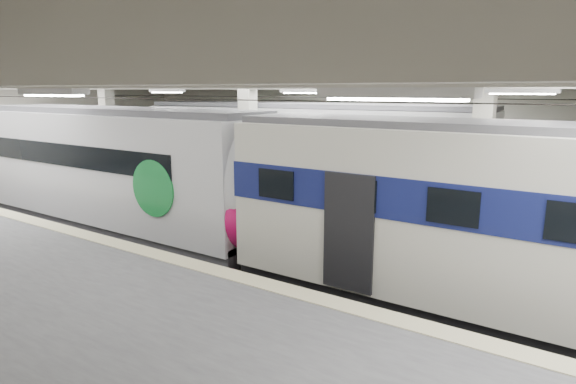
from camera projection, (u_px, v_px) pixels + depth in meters
The scene contains 4 objects.
station_hall at pixel (224, 162), 11.84m from camera, with size 36.00×24.00×5.75m.
modern_emu at pixel (140, 174), 16.38m from camera, with size 13.54×2.80×4.38m.
older_rer at pixel (520, 223), 9.93m from camera, with size 13.10×2.89×4.34m.
far_train at pixel (305, 158), 19.09m from camera, with size 14.14×3.52×4.47m.
Camera 1 is at (7.82, -10.64, 4.98)m, focal length 30.00 mm.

